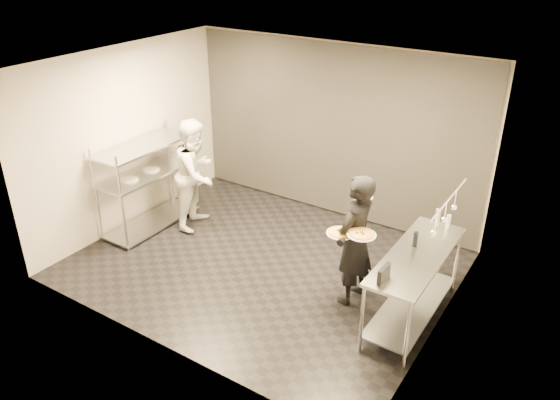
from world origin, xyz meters
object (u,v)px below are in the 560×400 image
Objects in this scene: pos_monitor at (384,274)px; bottle_dark at (415,239)px; pizza_plate_near at (340,233)px; bottle_green at (438,217)px; salad_plate at (362,195)px; prep_counter at (415,275)px; chef at (196,174)px; pizza_plate_far at (362,234)px; bottle_clear at (448,221)px; pass_rack at (148,181)px; waiter at (355,240)px.

bottle_dark is at bearing 89.33° from pos_monitor.
bottle_green reaches higher than pizza_plate_near.
pizza_plate_near is 0.57m from salad_plate.
salad_plate reaches higher than prep_counter.
bottle_green reaches higher than bottle_dark.
chef reaches higher than pizza_plate_near.
pizza_plate_far reaches higher than pos_monitor.
salad_plate is 1.16× the size of bottle_green.
bottle_dark is at bearing -105.80° from bottle_clear.
pizza_plate_near is 0.97× the size of pizza_plate_far.
pizza_plate_far reaches higher than prep_counter.
prep_counter is at bearing -86.90° from bottle_green.
pass_rack is 0.77m from chef.
bottle_green is at bearing 10.61° from pass_rack.
prep_counter is 7.60× the size of pos_monitor.
chef reaches higher than prep_counter.
pizza_plate_far reaches higher than pizza_plate_near.
pizza_plate_far is at bearing -64.06° from salad_plate.
bottle_clear reaches higher than prep_counter.
pos_monitor is at bearing -121.40° from chef.
chef is at bearing 163.67° from pos_monitor.
pizza_plate_far is at bearing 0.66° from pizza_plate_near.
bottle_clear is at bearing 83.23° from pos_monitor.
bottle_green is (0.80, 0.55, -0.31)m from salad_plate.
bottle_clear is (0.71, 1.02, -0.09)m from pizza_plate_far.
prep_counter is at bearing 81.77° from pos_monitor.
bottle_dark reaches higher than bottle_clear.
chef is 2.92m from pizza_plate_near.
bottle_dark is (-0.19, -0.66, 0.01)m from bottle_clear.
waiter is at bearing -0.31° from pass_rack.
pass_rack is 4.51m from bottle_clear.
chef is 8.03× the size of bottle_green.
pizza_plate_far is at bearing -119.21° from bottle_green.
bottle_clear is (0.10, 0.80, 0.38)m from prep_counter.
bottle_dark reaches higher than prep_counter.
prep_counter is 8.27× the size of bottle_green.
pos_monitor is at bearing -9.47° from pass_rack.
bottle_clear is (0.14, 0.00, -0.02)m from bottle_green.
chef reaches higher than bottle_green.
pos_monitor is (0.66, -0.68, 0.14)m from waiter.
bottle_green is 1.25× the size of bottle_clear.
pass_rack is 0.89× the size of prep_counter.
pass_rack is at bearing 171.95° from pos_monitor.
pos_monitor is 1.51m from bottle_green.
pass_rack is 3.46m from pizza_plate_near.
waiter reaches higher than pass_rack.
pos_monitor is at bearing 49.62° from waiter.
chef is 5.26× the size of pizza_plate_near.
pos_monitor is at bearing -32.17° from pizza_plate_near.
waiter is at bearing -77.26° from salad_plate.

